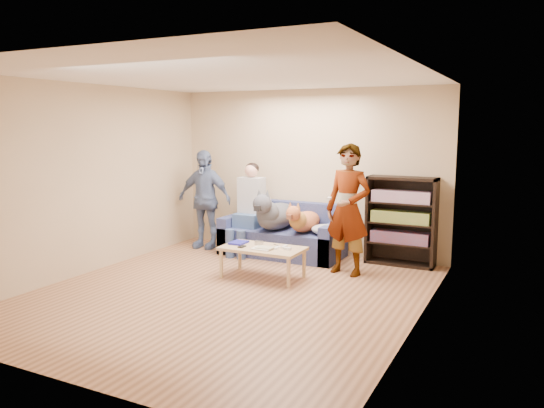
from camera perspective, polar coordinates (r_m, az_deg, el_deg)
The scene contains 27 objects.
ground at distance 6.58m, azimuth -4.76°, elevation -9.62°, with size 5.00×5.00×0.00m, color brown.
ceiling at distance 6.28m, azimuth -5.06°, elevation 13.56°, with size 5.00×5.00×0.00m, color white.
wall_back at distance 8.52m, azimuth 3.93°, elevation 3.49°, with size 4.50×4.50×0.00m, color tan.
wall_front at distance 4.39m, azimuth -22.21°, elevation -1.91°, with size 4.50×4.50×0.00m, color tan.
wall_left at distance 7.71m, azimuth -19.33°, elevation 2.50°, with size 5.00×5.00×0.00m, color tan.
wall_right at distance 5.48m, azimuth 15.61°, elevation 0.38°, with size 5.00×5.00×0.00m, color tan.
blanket at distance 7.89m, azimuth 5.82°, elevation -2.77°, with size 0.44×0.37×0.15m, color #A2A3A7.
person_standing_right at distance 7.29m, azimuth 8.18°, elevation -0.61°, with size 0.66×0.43×1.80m, color gray.
person_standing_left at distance 8.87m, azimuth -7.29°, elevation 0.52°, with size 0.96×0.40×1.64m, color #6780A5.
held_controller at distance 7.14m, azimuth 6.18°, elevation 0.60°, with size 0.04×0.12×0.03m, color silver.
notebook_blue at distance 7.35m, azimuth -3.61°, elevation -4.16°, with size 0.20×0.26×0.03m, color #1B1B97.
papers at distance 7.01m, azimuth -1.04°, elevation -4.81°, with size 0.26×0.20×0.01m, color silver.
magazine at distance 7.01m, azimuth -0.74°, elevation -4.70°, with size 0.22×0.17×0.01m, color #B1AF8E.
camera_silver at distance 7.27m, azimuth -1.42°, elevation -4.18°, with size 0.11×0.06×0.05m, color #B6B6BB.
controller_a at distance 7.08m, azimuth 1.37°, elevation -4.61°, with size 0.04×0.13×0.03m, color white.
controller_b at distance 6.98m, azimuth 1.69°, elevation -4.81°, with size 0.09×0.06×0.03m, color silver.
headphone_cup_a at distance 7.01m, azimuth 0.36°, elevation -4.79°, with size 0.07×0.07×0.02m, color white.
headphone_cup_b at distance 7.08m, azimuth 0.64°, elevation -4.65°, with size 0.07×0.07×0.02m, color white.
pen_orange at distance 6.99m, azimuth -1.78°, elevation -4.88°, with size 0.01×0.01×0.14m, color orange.
pen_black at distance 7.22m, azimuth 0.49°, elevation -4.44°, with size 0.01×0.01×0.14m, color black.
wallet at distance 7.13m, azimuth -3.25°, elevation -4.59°, with size 0.07×0.12×0.01m, color black.
sofa at distance 8.41m, azimuth 1.22°, elevation -3.59°, with size 1.90×0.85×0.82m.
person_seated at distance 8.46m, azimuth -2.54°, elevation -0.13°, with size 0.40×0.73×1.47m.
dog_gray at distance 8.20m, azimuth 0.24°, elevation -1.13°, with size 0.47×1.28×0.68m.
dog_tan at distance 8.04m, azimuth 3.38°, elevation -1.78°, with size 0.36×1.14×0.52m.
coffee_table at distance 7.13m, azimuth -1.02°, elevation -5.03°, with size 1.10×0.60×0.42m.
bookshelf at distance 7.97m, azimuth 13.74°, elevation -1.59°, with size 1.00×0.34×1.30m.
Camera 1 is at (3.27, -5.33, 2.05)m, focal length 35.00 mm.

